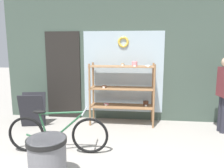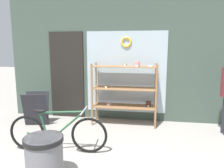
# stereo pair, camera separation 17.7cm
# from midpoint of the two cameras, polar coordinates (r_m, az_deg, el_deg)

# --- Properties ---
(storefront_facade) EXTENTS (5.32, 0.13, 3.48)m
(storefront_facade) POSITION_cam_midpoint_polar(r_m,az_deg,el_deg) (5.18, 2.16, 9.19)
(storefront_facade) COLOR #3D4C42
(storefront_facade) RESTS_ON ground_plane
(display_case) EXTENTS (1.44, 0.45, 1.43)m
(display_case) POSITION_cam_midpoint_polar(r_m,az_deg,el_deg) (4.88, 4.50, -1.14)
(display_case) COLOR #8E6642
(display_case) RESTS_ON ground_plane
(bicycle) EXTENTS (1.67, 0.46, 0.74)m
(bicycle) POSITION_cam_midpoint_polar(r_m,az_deg,el_deg) (3.82, -12.80, -12.24)
(bicycle) COLOR black
(bicycle) RESTS_ON ground_plane
(sandwich_board) EXTENTS (0.57, 0.47, 0.73)m
(sandwich_board) POSITION_cam_midpoint_polar(r_m,az_deg,el_deg) (5.16, -18.30, -6.19)
(sandwich_board) COLOR #232328
(sandwich_board) RESTS_ON ground_plane
(trash_bin) EXTENTS (0.51, 0.51, 0.60)m
(trash_bin) POSITION_cam_midpoint_polar(r_m,az_deg,el_deg) (3.10, -15.62, -17.90)
(trash_bin) COLOR slate
(trash_bin) RESTS_ON ground_plane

